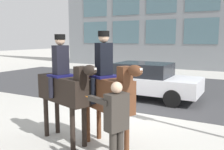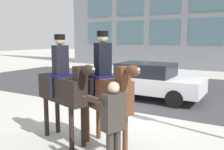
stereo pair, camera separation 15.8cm
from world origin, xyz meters
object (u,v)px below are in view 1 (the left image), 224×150
pedestrian_bystander (116,121)px  street_car_near_lane (145,80)px  mounted_horse_lead (64,87)px  mounted_horse_companion (107,90)px

pedestrian_bystander → street_car_near_lane: size_ratio=0.39×
mounted_horse_lead → mounted_horse_companion: size_ratio=0.98×
mounted_horse_lead → mounted_horse_companion: 1.04m
street_car_near_lane → mounted_horse_lead: bearing=-90.8°
pedestrian_bystander → street_car_near_lane: bearing=-51.7°
pedestrian_bystander → mounted_horse_companion: bearing=-29.9°
mounted_horse_lead → pedestrian_bystander: (1.69, -0.70, -0.33)m
mounted_horse_lead → street_car_near_lane: bearing=106.9°
pedestrian_bystander → mounted_horse_lead: bearing=-0.4°
mounted_horse_companion → pedestrian_bystander: 1.12m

